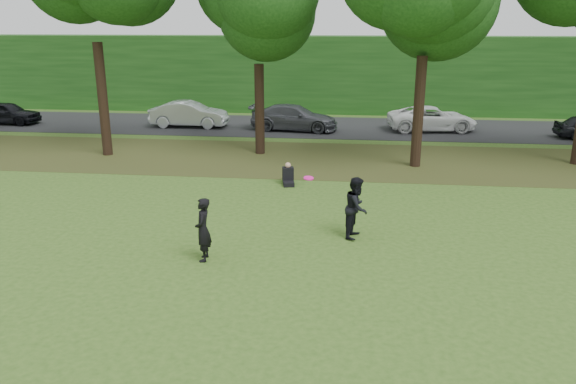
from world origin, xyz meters
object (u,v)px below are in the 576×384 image
object	(u,v)px
player_right	(357,207)
seated_person	(288,176)
frisbee	(309,178)
player_left	(203,230)

from	to	relation	value
player_right	seated_person	world-z (taller)	player_right
player_right	frisbee	distance (m)	2.01
player_right	player_left	bearing A→B (deg)	132.45
player_left	player_right	bearing A→B (deg)	111.27
player_left	seated_person	size ratio (longest dim) A/B	2.03
frisbee	seated_person	size ratio (longest dim) A/B	0.42
frisbee	seated_person	world-z (taller)	frisbee
player_right	seated_person	xyz separation A→B (m)	(-2.57, 5.18, -0.58)
player_left	player_right	world-z (taller)	player_right
player_right	frisbee	bearing A→B (deg)	142.78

